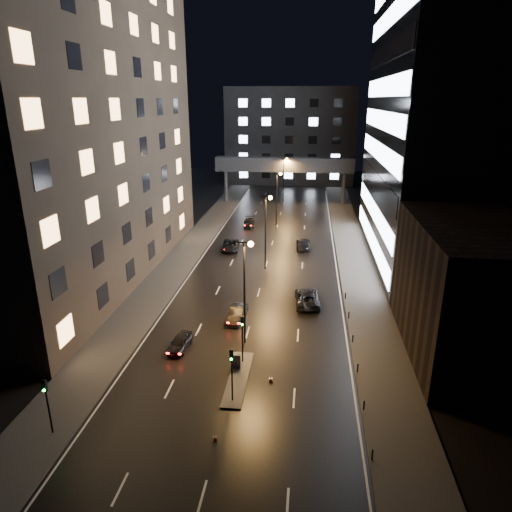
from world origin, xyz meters
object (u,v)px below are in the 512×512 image
object	(u,v)px
car_away_c	(230,246)
car_away_d	(249,223)
car_away_b	(237,314)
utility_cabinet	(236,360)
car_toward_b	(303,243)
car_away_a	(180,342)
car_toward_a	(307,298)

from	to	relation	value
car_away_c	car_away_d	distance (m)	14.04
car_away_c	car_away_b	bearing A→B (deg)	-83.46
utility_cabinet	car_away_b	bearing A→B (deg)	100.41
car_toward_b	car_away_a	bearing A→B (deg)	69.22
car_away_a	car_toward_b	world-z (taller)	car_toward_b
car_away_b	utility_cabinet	bearing A→B (deg)	-75.17
car_toward_a	car_toward_b	size ratio (longest dim) A/B	1.09
car_away_b	car_away_c	size ratio (longest dim) A/B	0.82
car_away_c	utility_cabinet	size ratio (longest dim) A/B	4.17
car_away_d	car_toward_b	world-z (taller)	car_toward_b
car_toward_b	utility_cabinet	xyz separation A→B (m)	(-5.07, -34.30, 0.02)
car_away_a	car_toward_b	size ratio (longest dim) A/B	0.74
car_away_d	car_away_b	bearing A→B (deg)	-89.59
car_away_a	car_away_b	distance (m)	7.67
car_away_b	car_toward_b	xyz separation A→B (m)	(6.47, 25.33, 0.04)
car_toward_b	utility_cabinet	world-z (taller)	car_toward_b
car_away_b	car_away_c	distance (m)	23.51
car_toward_a	car_away_c	bearing A→B (deg)	-61.16
car_away_a	car_away_c	bearing A→B (deg)	95.64
car_toward_a	utility_cabinet	distance (m)	15.00
car_toward_b	car_toward_a	bearing A→B (deg)	90.35
car_away_d	car_toward_a	xyz separation A→B (m)	(10.85, -32.22, 0.08)
car_away_b	car_away_c	bearing A→B (deg)	107.35
utility_cabinet	car_toward_b	bearing A→B (deg)	83.12
car_away_d	utility_cabinet	bearing A→B (deg)	-88.92
car_away_b	car_toward_a	distance (m)	8.75
car_away_c	car_away_d	world-z (taller)	car_away_c
car_away_a	car_away_d	xyz separation A→B (m)	(0.77, 43.39, 0.05)
car_away_d	car_toward_a	size ratio (longest dim) A/B	0.86
car_away_c	car_away_a	bearing A→B (deg)	-94.20
car_away_c	car_toward_b	world-z (taller)	car_toward_b
car_away_a	car_toward_a	bearing A→B (deg)	48.85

